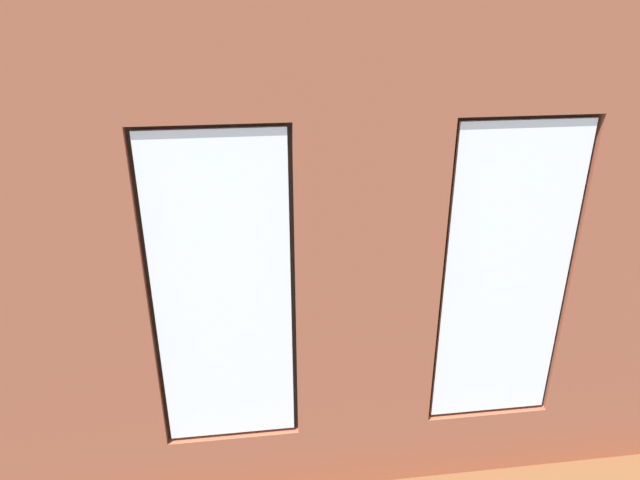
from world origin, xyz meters
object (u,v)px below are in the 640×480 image
potted_plant_corner_far_left (608,358)px  potted_plant_foreground_right (144,213)px  tv_flatscreen (87,259)px  potted_plant_by_left_couch (447,253)px  papasan_chair (257,226)px  couch_by_window (292,394)px  table_plant_small (336,253)px  coffee_table (304,270)px  potted_plant_near_tv (126,319)px  remote_black (304,266)px  candle_jar (288,261)px  remote_gray (314,270)px  cup_ceramic (267,270)px  potted_plant_corner_near_left (457,198)px  couch_left (522,302)px  media_console (96,307)px  potted_plant_mid_room_small (393,250)px  potted_plant_between_couches (461,332)px

potted_plant_corner_far_left → potted_plant_foreground_right: bearing=-40.0°
tv_flatscreen → potted_plant_by_left_couch: tv_flatscreen is taller
papasan_chair → potted_plant_corner_far_left: potted_plant_corner_far_left is taller
couch_by_window → potted_plant_corner_far_left: size_ratio=2.64×
table_plant_small → potted_plant_by_left_couch: size_ratio=0.37×
coffee_table → potted_plant_near_tv: size_ratio=1.55×
table_plant_small → remote_black: 0.45m
candle_jar → remote_black: candle_jar is taller
table_plant_small → remote_gray: 0.41m
tv_flatscreen → potted_plant_corner_far_left: (-4.88, 2.00, -0.31)m
candle_jar → potted_plant_foreground_right: bearing=-36.5°
cup_ceramic → papasan_chair: size_ratio=0.09×
remote_gray → potted_plant_corner_far_left: 3.25m
coffee_table → table_plant_small: size_ratio=8.70×
potted_plant_corner_near_left → papasan_chair: bearing=4.5°
couch_left → potted_plant_foreground_right: 5.11m
remote_gray → potted_plant_near_tv: bearing=-73.1°
table_plant_small → potted_plant_by_left_couch: 1.54m
cup_ceramic → tv_flatscreen: 1.99m
couch_by_window → table_plant_small: size_ratio=11.79×
table_plant_small → remote_gray: size_ratio=1.03×
table_plant_small → media_console: size_ratio=0.17×
table_plant_small → remote_black: bearing=18.2°
cup_ceramic → potted_plant_corner_near_left: 3.39m
couch_by_window → potted_plant_mid_room_small: bearing=-120.0°
potted_plant_corner_far_left → potted_plant_mid_room_small: size_ratio=1.56×
couch_left → table_plant_small: bearing=-117.9°
media_console → papasan_chair: papasan_chair is taller
couch_by_window → tv_flatscreen: size_ratio=2.13×
remote_black → potted_plant_mid_room_small: size_ratio=0.34×
potted_plant_corner_far_left → potted_plant_mid_room_small: bearing=-66.3°
media_console → potted_plant_mid_room_small: size_ratio=2.10×
potted_plant_corner_far_left → tv_flatscreen: bearing=-22.2°
tv_flatscreen → table_plant_small: bearing=-170.3°
couch_left → potted_plant_between_couches: size_ratio=1.42×
media_console → cup_ceramic: bearing=-173.2°
coffee_table → remote_gray: 0.17m
media_console → potted_plant_corner_far_left: size_ratio=1.34×
couch_by_window → tv_flatscreen: 2.85m
coffee_table → media_console: bearing=8.3°
cup_ceramic → potted_plant_between_couches: bearing=127.8°
candle_jar → remote_gray: candle_jar is taller
table_plant_small → potted_plant_by_left_couch: bearing=-171.9°
coffee_table → potted_plant_between_couches: size_ratio=1.16×
cup_ceramic → candle_jar: bearing=-141.0°
coffee_table → tv_flatscreen: (2.40, 0.34, 0.46)m
couch_left → potted_plant_by_left_couch: bearing=-160.5°
potted_plant_near_tv → potted_plant_between_couches: (-3.00, 0.86, 0.16)m
couch_by_window → potted_plant_by_left_couch: 3.45m
remote_black → potted_plant_foreground_right: bearing=-149.8°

